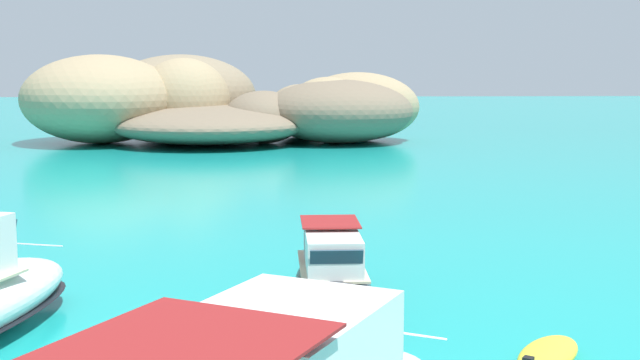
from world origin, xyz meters
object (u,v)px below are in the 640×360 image
islet_large (163,104)px  islet_small (330,111)px  motorboat_charcoal (333,284)px  dinghy_tender (548,354)px

islet_large → islet_small: (15.33, -2.07, -0.54)m
motorboat_charcoal → dinghy_tender: 6.27m
islet_small → motorboat_charcoal: (-3.92, -53.26, -2.16)m
islet_small → dinghy_tender: bearing=-89.5°
islet_small → dinghy_tender: (0.46, -57.71, -2.64)m
islet_large → dinghy_tender: bearing=-75.2°
islet_small → islet_large: bearing=172.3°
motorboat_charcoal → dinghy_tender: (4.39, -4.45, -0.48)m
islet_large → islet_small: 15.48m
islet_small → motorboat_charcoal: islet_small is taller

